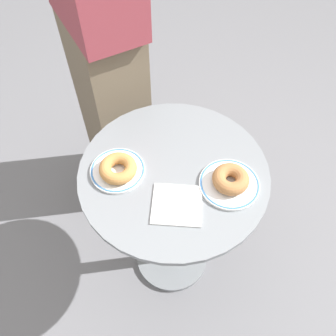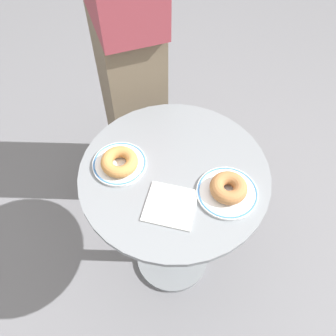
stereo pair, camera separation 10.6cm
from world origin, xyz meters
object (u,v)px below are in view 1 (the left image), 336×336
object	(u,v)px
paper_napkin	(177,205)
person_figure	(101,40)
plate_right	(229,184)
plate_left	(118,170)
donut_old_fashioned	(118,168)
donut_cinnamon	(231,179)
cafe_table	(173,208)

from	to	relation	value
paper_napkin	person_figure	size ratio (longest dim) A/B	0.08
plate_right	paper_napkin	distance (m)	0.18
plate_left	paper_napkin	size ratio (longest dim) A/B	1.18
donut_old_fashioned	donut_cinnamon	xyz separation A→B (m)	(0.35, -0.00, 0.00)
cafe_table	paper_napkin	distance (m)	0.27
plate_left	person_figure	bearing A→B (deg)	106.67
plate_right	paper_napkin	xyz separation A→B (m)	(-0.15, -0.09, -0.00)
plate_right	donut_cinnamon	distance (m)	0.03
donut_old_fashioned	person_figure	bearing A→B (deg)	107.00
plate_left	paper_napkin	bearing A→B (deg)	-26.67
donut_cinnamon	person_figure	size ratio (longest dim) A/B	0.06
paper_napkin	plate_right	bearing A→B (deg)	30.46
cafe_table	donut_cinnamon	size ratio (longest dim) A/B	6.40
donut_old_fashioned	paper_napkin	size ratio (longest dim) A/B	0.80
plate_right	donut_cinnamon	world-z (taller)	donut_cinnamon
plate_right	donut_cinnamon	bearing A→B (deg)	165.96
plate_left	cafe_table	bearing A→B (deg)	7.58
cafe_table	donut_cinnamon	world-z (taller)	donut_cinnamon
plate_right	person_figure	world-z (taller)	person_figure
donut_cinnamon	donut_old_fashioned	bearing A→B (deg)	179.90
plate_right	paper_napkin	world-z (taller)	plate_right
plate_left	donut_old_fashioned	xyz separation A→B (m)	(0.01, -0.01, 0.02)
donut_cinnamon	person_figure	distance (m)	0.69
donut_old_fashioned	plate_right	bearing A→B (deg)	-0.10
donut_old_fashioned	paper_napkin	xyz separation A→B (m)	(0.19, -0.09, -0.03)
donut_cinnamon	cafe_table	bearing A→B (deg)	169.21
plate_left	donut_cinnamon	distance (m)	0.35
cafe_table	plate_left	world-z (taller)	plate_left
plate_left	person_figure	size ratio (longest dim) A/B	0.10
plate_right	donut_old_fashioned	xyz separation A→B (m)	(-0.35, 0.00, 0.02)
plate_right	donut_old_fashioned	size ratio (longest dim) A/B	1.59
plate_right	paper_napkin	bearing A→B (deg)	-149.54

